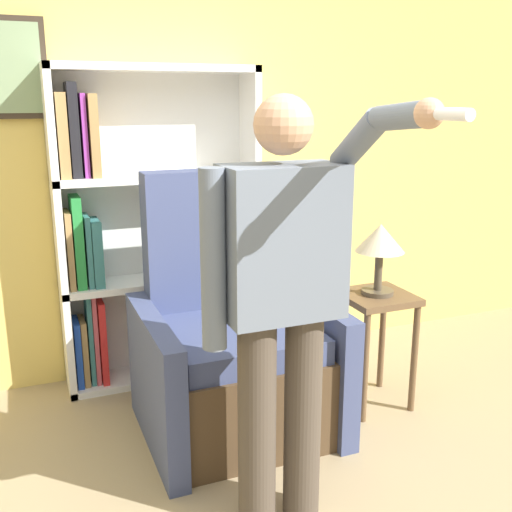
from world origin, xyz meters
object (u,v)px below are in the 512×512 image
bookcase (139,231)px  armchair (232,352)px  side_table (376,319)px  person_standing (282,293)px  table_lamp (380,243)px

bookcase → armchair: (0.32, -0.71, -0.52)m
armchair → side_table: armchair is taller
bookcase → person_standing: 1.51m
armchair → person_standing: 0.97m
person_standing → table_lamp: 1.12m
side_table → table_lamp: table_lamp is taller
armchair → side_table: 0.81m
bookcase → armchair: bookcase is taller
bookcase → table_lamp: bearing=-35.8°
person_standing → side_table: size_ratio=2.61×
bookcase → person_standing: bearing=-80.9°
side_table → person_standing: bearing=-142.0°
side_table → table_lamp: size_ratio=1.68×
side_table → table_lamp: bearing=-135.0°
person_standing → table_lamp: size_ratio=4.38×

